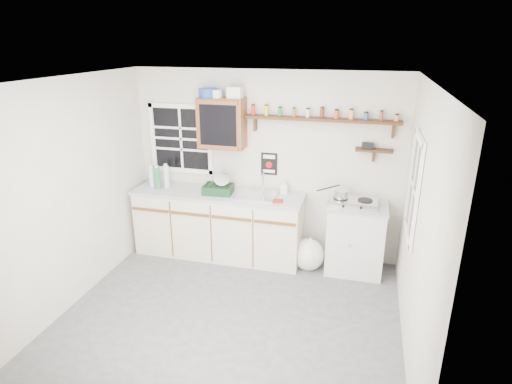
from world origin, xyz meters
TOP-DOWN VIEW (x-y plane):
  - room at (0.00, 0.00)m, footprint 3.64×3.24m
  - main_cabinet at (-0.58, 1.30)m, footprint 2.31×0.63m
  - right_cabinet at (1.25, 1.32)m, footprint 0.73×0.57m
  - sink at (-0.05, 1.30)m, footprint 0.52×0.44m
  - upper_cabinet at (-0.55, 1.44)m, footprint 0.60×0.32m
  - upper_cabinet_clutter at (-0.59, 1.44)m, footprint 0.57×0.24m
  - spice_shelf at (0.72, 1.51)m, footprint 1.91×0.18m
  - secondary_shelf at (1.36, 1.52)m, footprint 0.45×0.16m
  - warning_sign at (0.05, 1.59)m, footprint 0.22×0.02m
  - window_back at (-1.20, 1.59)m, footprint 0.93×0.03m
  - window_right at (1.79, 0.55)m, footprint 0.03×0.78m
  - water_bottles at (-1.43, 1.29)m, footprint 0.28×0.17m
  - dish_rack at (-0.55, 1.27)m, footprint 0.40×0.31m
  - soap_bottle at (0.28, 1.47)m, footprint 0.10×0.10m
  - rag at (0.26, 1.16)m, footprint 0.15×0.14m
  - hotplate at (1.18, 1.31)m, footprint 0.60×0.33m
  - saucepan at (1.03, 1.31)m, footprint 0.41×0.25m
  - trash_bag at (0.68, 1.21)m, footprint 0.42×0.38m

SIDE VIEW (x-z plane):
  - trash_bag at x=0.68m, z-range -0.03..0.44m
  - right_cabinet at x=1.25m, z-range 0.00..0.91m
  - main_cabinet at x=-0.58m, z-range 0.00..0.92m
  - rag at x=0.26m, z-range 0.92..0.94m
  - sink at x=-0.05m, z-range 0.79..1.08m
  - hotplate at x=1.18m, z-range 0.91..0.99m
  - dish_rack at x=-0.55m, z-range 0.87..1.15m
  - soap_bottle at x=0.28m, z-range 0.92..1.12m
  - saucepan at x=1.03m, z-range 0.95..1.13m
  - water_bottles at x=-1.43m, z-range 0.91..1.23m
  - room at x=0.00m, z-range -0.02..2.52m
  - warning_sign at x=0.05m, z-range 1.13..1.43m
  - window_right at x=1.79m, z-range 0.91..1.99m
  - window_back at x=-1.20m, z-range 1.06..2.04m
  - secondary_shelf at x=1.36m, z-range 1.46..1.69m
  - upper_cabinet at x=-0.55m, z-range 1.50..2.15m
  - spice_shelf at x=0.72m, z-range 1.76..2.10m
  - upper_cabinet_clutter at x=-0.59m, z-range 2.14..2.28m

